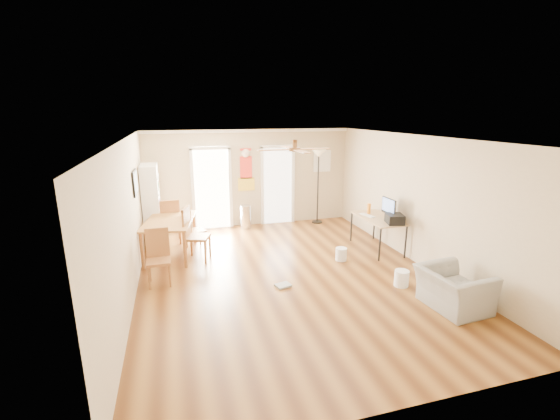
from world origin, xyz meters
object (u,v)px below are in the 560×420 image
object	(u,v)px
dining_chair_far	(170,221)
torchiere_lamp	(318,187)
dining_chair_near	(158,258)
wastebasket_a	(341,254)
bookshelf	(152,204)
dining_table	(171,238)
dining_chair_right_b	(197,234)
computer_desk	(377,233)
printer	(395,219)
armchair	(453,289)
dining_chair_right_a	(195,229)
wastebasket_b	(402,278)
trash_can	(246,217)

from	to	relation	value
dining_chair_far	torchiere_lamp	size ratio (longest dim) A/B	0.52
dining_chair_near	wastebasket_a	size ratio (longest dim) A/B	3.71
bookshelf	dining_table	bearing A→B (deg)	-53.87
dining_chair_right_b	dining_chair_near	xyz separation A→B (m)	(-0.75, -1.00, -0.06)
computer_desk	printer	distance (m)	0.70
dining_chair_near	printer	distance (m)	4.82
dining_table	armchair	distance (m)	5.61
dining_chair_near	dining_chair_far	distance (m)	2.29
dining_chair_right_a	torchiere_lamp	xyz separation A→B (m)	(3.43, 1.17, 0.55)
dining_chair_near	printer	bearing A→B (deg)	-0.33
dining_chair_near	dining_chair_right_a	bearing A→B (deg)	65.43
dining_chair_right_a	dining_chair_far	distance (m)	0.79
torchiere_lamp	computer_desk	world-z (taller)	torchiere_lamp
dining_chair_far	printer	size ratio (longest dim) A/B	2.75
dining_chair_right_a	armchair	xyz separation A→B (m)	(3.75, -3.87, -0.15)
dining_table	wastebasket_b	bearing A→B (deg)	-34.25
bookshelf	armchair	size ratio (longest dim) A/B	1.88
printer	bookshelf	bearing A→B (deg)	169.40
bookshelf	wastebasket_b	distance (m)	5.81
dining_table	dining_chair_near	xyz separation A→B (m)	(-0.20, -1.44, 0.11)
dining_chair_far	armchair	distance (m)	6.18
dining_chair_right_a	dining_chair_near	xyz separation A→B (m)	(-0.75, -1.71, 0.03)
printer	armchair	bearing A→B (deg)	-82.29
computer_desk	printer	size ratio (longest dim) A/B	3.58
dining_chair_right_b	trash_can	world-z (taller)	dining_chair_right_b
dining_table	armchair	bearing A→B (deg)	-39.97
bookshelf	torchiere_lamp	world-z (taller)	torchiere_lamp
dining_chair_right_a	dining_chair_right_b	bearing A→B (deg)	162.10
dining_chair_right_b	computer_desk	size ratio (longest dim) A/B	0.81
dining_chair_right_a	printer	world-z (taller)	printer
dining_chair_far	dining_chair_right_a	bearing A→B (deg)	130.27
dining_table	wastebasket_b	distance (m)	4.82
dining_chair_right_a	dining_chair_right_b	size ratio (longest dim) A/B	0.84
bookshelf	computer_desk	xyz separation A→B (m)	(4.90, -1.94, -0.56)
dining_table	dining_chair_right_b	distance (m)	0.73
dining_chair_right_a	armchair	size ratio (longest dim) A/B	0.96
dining_chair_far	armchair	bearing A→B (deg)	130.88
dining_chair_right_b	armchair	distance (m)	4.91
printer	computer_desk	bearing A→B (deg)	116.59
dining_chair_right_b	printer	distance (m)	4.17
dining_chair_near	trash_can	world-z (taller)	dining_chair_near
dining_chair_right_a	wastebasket_b	size ratio (longest dim) A/B	3.21
bookshelf	wastebasket_a	distance (m)	4.57
dining_chair_right_a	computer_desk	xyz separation A→B (m)	(3.95, -1.17, -0.10)
dining_chair_right_b	armchair	size ratio (longest dim) A/B	1.14
dining_chair_right_a	computer_desk	bearing A→B (deg)	-124.39
dining_chair_far	torchiere_lamp	world-z (taller)	torchiere_lamp
bookshelf	computer_desk	bearing A→B (deg)	-6.28
dining_table	dining_chair_near	world-z (taller)	dining_chair_near
dining_chair_far	torchiere_lamp	distance (m)	4.05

